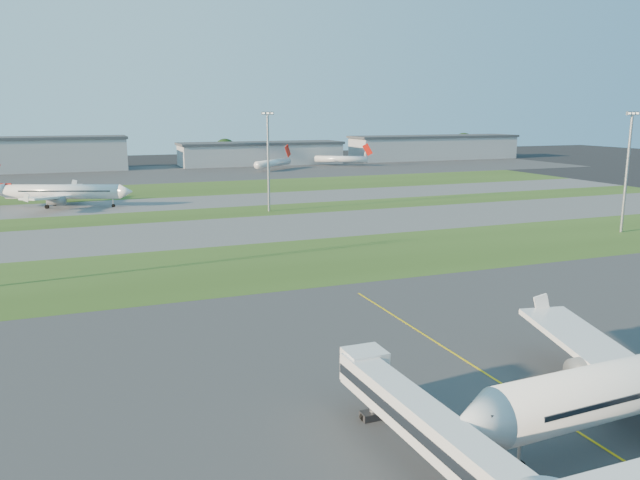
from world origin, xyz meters
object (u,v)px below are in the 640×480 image
airliner_taxiing (62,192)px  light_mast_centre (268,155)px  light_mast_east (628,164)px  mini_jet_far (341,159)px  mini_jet_near (273,163)px  jet_bridge (440,436)px

airliner_taxiing → light_mast_centre: 58.69m
airliner_taxiing → light_mast_east: size_ratio=1.43×
mini_jet_far → light_mast_centre: light_mast_centre is taller
mini_jet_near → light_mast_centre: 120.88m
jet_bridge → mini_jet_far: size_ratio=1.08×
airliner_taxiing → light_mast_east: (113.82, -83.39, 10.58)m
airliner_taxiing → mini_jet_far: size_ratio=1.47×
airliner_taxiing → mini_jet_far: bearing=-121.1°
light_mast_centre → jet_bridge: bearing=-101.4°
mini_jet_near → light_mast_east: (26.60, -170.69, 11.53)m
jet_bridge → airliner_taxiing: bearing=99.8°
jet_bridge → light_mast_east: light_mast_east is taller
mini_jet_far → light_mast_east: light_mast_east is taller
mini_jet_far → light_mast_centre: size_ratio=0.97×
airliner_taxiing → mini_jet_far: (125.47, 98.30, -0.95)m
airliner_taxiing → light_mast_centre: size_ratio=1.43×
airliner_taxiing → mini_jet_far: 159.39m
jet_bridge → mini_jet_near: mini_jet_near is taller
jet_bridge → mini_jet_near: bearing=75.6°
jet_bridge → light_mast_centre: (24.81, 123.24, 10.81)m
mini_jet_far → light_mast_east: 182.43m
mini_jet_near → light_mast_centre: size_ratio=0.89×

